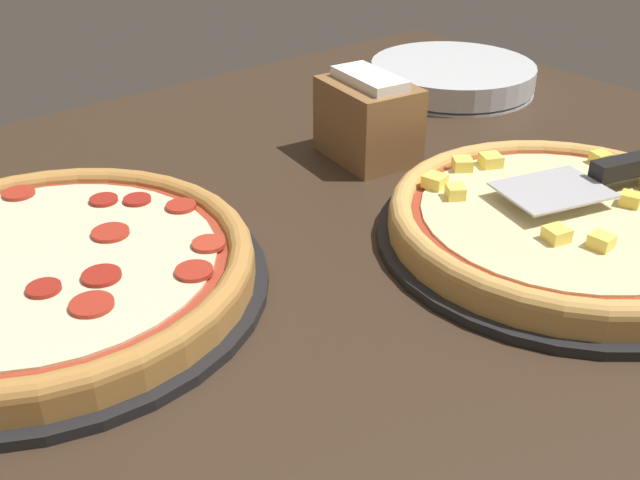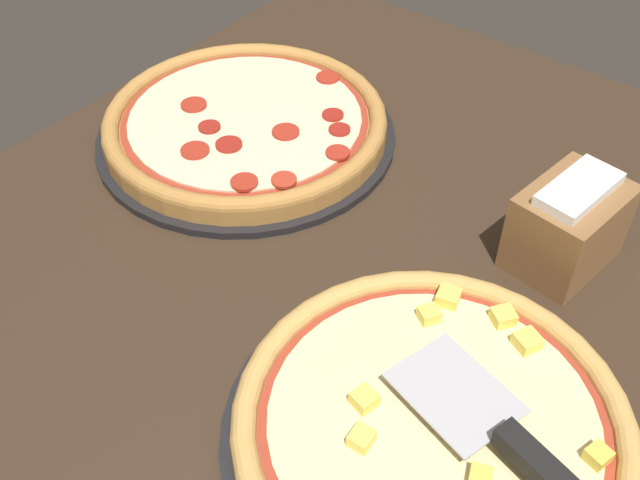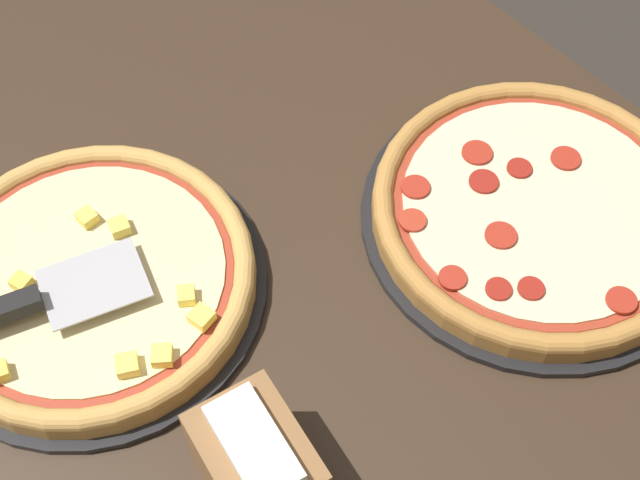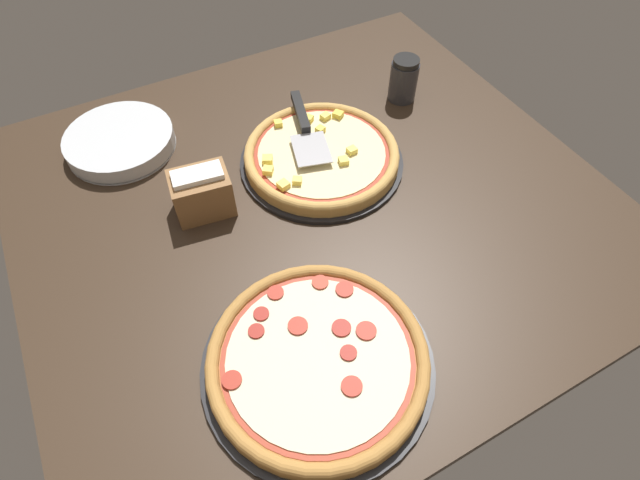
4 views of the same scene
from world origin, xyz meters
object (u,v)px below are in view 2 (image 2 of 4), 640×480
serving_spatula (537,466)px  napkin_holder (568,225)px  pizza_back (246,122)px  pizza_front (433,423)px

serving_spatula → napkin_holder: (29.27, 10.37, -0.54)cm
serving_spatula → napkin_holder: bearing=19.5°
pizza_back → serving_spatula: serving_spatula is taller
pizza_back → napkin_holder: 44.10cm
napkin_holder → serving_spatula: bearing=-160.5°
pizza_back → serving_spatula: bearing=-114.6°
pizza_front → serving_spatula: serving_spatula is taller
napkin_holder → pizza_back: bearing=95.9°
pizza_front → serving_spatula: size_ratio=1.42×
serving_spatula → pizza_back: bearing=65.4°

